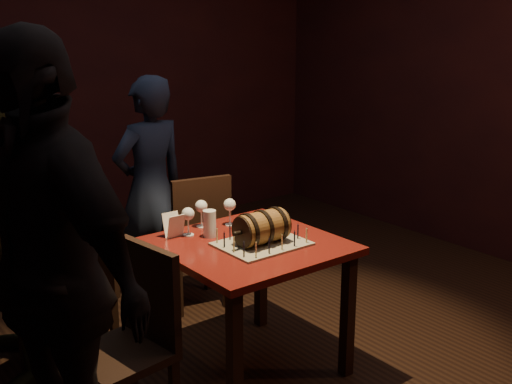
% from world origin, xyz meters
% --- Properties ---
extents(room_shell, '(5.04, 5.04, 2.80)m').
position_xyz_m(room_shell, '(0.00, 0.00, 1.40)').
color(room_shell, black).
rests_on(room_shell, ground).
extents(pub_table, '(0.90, 0.90, 0.75)m').
position_xyz_m(pub_table, '(-0.16, -0.16, 0.64)').
color(pub_table, '#4D0F0C').
rests_on(pub_table, ground).
extents(cake_board, '(0.45, 0.35, 0.01)m').
position_xyz_m(cake_board, '(-0.14, -0.23, 0.76)').
color(cake_board, gray).
rests_on(cake_board, pub_table).
extents(barrel_cake, '(0.33, 0.19, 0.19)m').
position_xyz_m(barrel_cake, '(-0.14, -0.23, 0.85)').
color(barrel_cake, brown).
rests_on(barrel_cake, cake_board).
extents(birthday_candles, '(0.40, 0.30, 0.09)m').
position_xyz_m(birthday_candles, '(-0.14, -0.23, 0.80)').
color(birthday_candles, '#D6C380').
rests_on(birthday_candles, cake_board).
extents(wine_glass_left, '(0.07, 0.07, 0.16)m').
position_xyz_m(wine_glass_left, '(-0.36, 0.14, 0.87)').
color(wine_glass_left, silver).
rests_on(wine_glass_left, pub_table).
extents(wine_glass_mid, '(0.07, 0.07, 0.16)m').
position_xyz_m(wine_glass_mid, '(-0.22, 0.22, 0.87)').
color(wine_glass_mid, silver).
rests_on(wine_glass_mid, pub_table).
extents(wine_glass_right, '(0.07, 0.07, 0.16)m').
position_xyz_m(wine_glass_right, '(-0.07, 0.14, 0.87)').
color(wine_glass_right, silver).
rests_on(wine_glass_right, pub_table).
extents(pint_of_ale, '(0.07, 0.07, 0.15)m').
position_xyz_m(pint_of_ale, '(-0.28, 0.05, 0.82)').
color(pint_of_ale, silver).
rests_on(pint_of_ale, pub_table).
extents(menu_card, '(0.10, 0.05, 0.13)m').
position_xyz_m(menu_card, '(-0.43, 0.16, 0.81)').
color(menu_card, white).
rests_on(menu_card, pub_table).
extents(chair_back, '(0.47, 0.47, 0.93)m').
position_xyz_m(chair_back, '(0.05, 0.69, 0.52)').
color(chair_back, black).
rests_on(chair_back, ground).
extents(chair_left_rear, '(0.52, 0.52, 0.93)m').
position_xyz_m(chair_left_rear, '(-0.91, 0.42, 0.52)').
color(chair_left_rear, black).
rests_on(chair_left_rear, ground).
extents(chair_left_front, '(0.45, 0.45, 0.93)m').
position_xyz_m(chair_left_front, '(-0.95, -0.32, 0.52)').
color(chair_left_front, black).
rests_on(chair_left_front, ground).
extents(person_back, '(0.60, 0.42, 1.55)m').
position_xyz_m(person_back, '(-0.07, 1.09, 0.78)').
color(person_back, '#1C2338').
rests_on(person_back, ground).
extents(person_left_front, '(0.68, 1.18, 1.90)m').
position_xyz_m(person_left_front, '(-1.36, -0.45, 0.95)').
color(person_left_front, black).
rests_on(person_left_front, ground).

